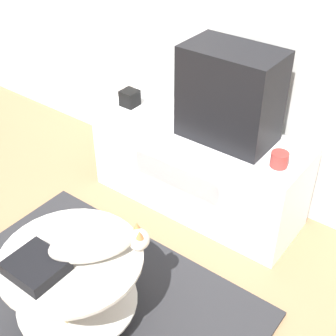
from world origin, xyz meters
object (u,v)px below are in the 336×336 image
object	(u,v)px
tv	(230,95)
dvd_box	(36,266)
cat	(94,245)
speaker	(130,98)

from	to	relation	value
tv	dvd_box	xyz separation A→B (m)	(-0.17, -1.24, -0.34)
dvd_box	cat	xyz separation A→B (m)	(0.14, 0.21, 0.04)
speaker	dvd_box	bearing A→B (deg)	-66.90
tv	cat	bearing A→B (deg)	-91.69
dvd_box	cat	size ratio (longest dim) A/B	0.49
dvd_box	cat	world-z (taller)	cat
speaker	dvd_box	xyz separation A→B (m)	(0.51, -1.20, -0.13)
dvd_box	cat	bearing A→B (deg)	57.28
speaker	cat	size ratio (longest dim) A/B	0.21
speaker	cat	bearing A→B (deg)	-56.78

